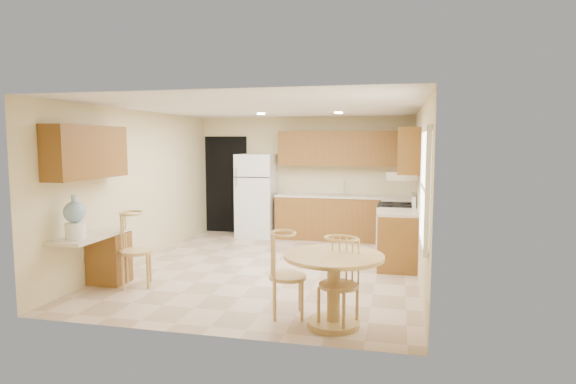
% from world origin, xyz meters
% --- Properties ---
extents(floor, '(5.50, 5.50, 0.00)m').
position_xyz_m(floor, '(0.00, 0.00, 0.00)').
color(floor, '#CDAF94').
rests_on(floor, ground).
extents(ceiling, '(4.50, 5.50, 0.02)m').
position_xyz_m(ceiling, '(0.00, 0.00, 2.50)').
color(ceiling, white).
rests_on(ceiling, wall_back).
extents(wall_back, '(4.50, 0.02, 2.50)m').
position_xyz_m(wall_back, '(0.00, 2.75, 1.25)').
color(wall_back, beige).
rests_on(wall_back, floor).
extents(wall_front, '(4.50, 0.02, 2.50)m').
position_xyz_m(wall_front, '(0.00, -2.75, 1.25)').
color(wall_front, beige).
rests_on(wall_front, floor).
extents(wall_left, '(0.02, 5.50, 2.50)m').
position_xyz_m(wall_left, '(-2.25, 0.00, 1.25)').
color(wall_left, beige).
rests_on(wall_left, floor).
extents(wall_right, '(0.02, 5.50, 2.50)m').
position_xyz_m(wall_right, '(2.25, 0.00, 1.25)').
color(wall_right, beige).
rests_on(wall_right, floor).
extents(doorway, '(0.90, 0.02, 2.10)m').
position_xyz_m(doorway, '(-1.75, 2.73, 1.05)').
color(doorway, black).
rests_on(doorway, floor).
extents(base_cab_back, '(2.75, 0.60, 0.87)m').
position_xyz_m(base_cab_back, '(0.88, 2.45, 0.43)').
color(base_cab_back, brown).
rests_on(base_cab_back, floor).
extents(counter_back, '(2.75, 0.63, 0.04)m').
position_xyz_m(counter_back, '(0.88, 2.45, 0.89)').
color(counter_back, beige).
rests_on(counter_back, base_cab_back).
extents(base_cab_right_a, '(0.60, 0.59, 0.87)m').
position_xyz_m(base_cab_right_a, '(1.95, 1.85, 0.43)').
color(base_cab_right_a, brown).
rests_on(base_cab_right_a, floor).
extents(counter_right_a, '(0.63, 0.59, 0.04)m').
position_xyz_m(counter_right_a, '(1.95, 1.85, 0.89)').
color(counter_right_a, beige).
rests_on(counter_right_a, base_cab_right_a).
extents(base_cab_right_b, '(0.60, 0.80, 0.87)m').
position_xyz_m(base_cab_right_b, '(1.95, 0.40, 0.43)').
color(base_cab_right_b, brown).
rests_on(base_cab_right_b, floor).
extents(counter_right_b, '(0.63, 0.80, 0.04)m').
position_xyz_m(counter_right_b, '(1.95, 0.40, 0.89)').
color(counter_right_b, beige).
rests_on(counter_right_b, base_cab_right_b).
extents(upper_cab_back, '(2.75, 0.33, 0.70)m').
position_xyz_m(upper_cab_back, '(0.88, 2.58, 1.85)').
color(upper_cab_back, brown).
rests_on(upper_cab_back, wall_back).
extents(upper_cab_right, '(0.33, 2.42, 0.70)m').
position_xyz_m(upper_cab_right, '(2.08, 1.21, 1.85)').
color(upper_cab_right, brown).
rests_on(upper_cab_right, wall_right).
extents(upper_cab_left, '(0.33, 1.40, 0.70)m').
position_xyz_m(upper_cab_left, '(-2.08, -1.60, 1.85)').
color(upper_cab_left, brown).
rests_on(upper_cab_left, wall_left).
extents(sink, '(0.78, 0.44, 0.01)m').
position_xyz_m(sink, '(0.85, 2.45, 0.91)').
color(sink, silver).
rests_on(sink, counter_back).
extents(range_hood, '(0.50, 0.76, 0.14)m').
position_xyz_m(range_hood, '(2.00, 1.18, 1.42)').
color(range_hood, silver).
rests_on(range_hood, upper_cab_right).
extents(desk_pedestal, '(0.48, 0.42, 0.72)m').
position_xyz_m(desk_pedestal, '(-2.00, -1.32, 0.36)').
color(desk_pedestal, brown).
rests_on(desk_pedestal, floor).
extents(desk_top, '(0.50, 1.20, 0.04)m').
position_xyz_m(desk_top, '(-2.00, -1.70, 0.75)').
color(desk_top, beige).
rests_on(desk_top, desk_pedestal).
extents(window, '(0.06, 1.12, 1.30)m').
position_xyz_m(window, '(2.23, -1.85, 1.50)').
color(window, white).
rests_on(window, wall_right).
extents(can_light_a, '(0.14, 0.14, 0.02)m').
position_xyz_m(can_light_a, '(-0.50, 1.20, 2.48)').
color(can_light_a, white).
rests_on(can_light_a, ceiling).
extents(can_light_b, '(0.14, 0.14, 0.02)m').
position_xyz_m(can_light_b, '(0.90, 1.20, 2.48)').
color(can_light_b, white).
rests_on(can_light_b, ceiling).
extents(refrigerator, '(0.76, 0.74, 1.73)m').
position_xyz_m(refrigerator, '(-0.95, 2.40, 0.86)').
color(refrigerator, white).
rests_on(refrigerator, floor).
extents(stove, '(0.65, 0.76, 1.09)m').
position_xyz_m(stove, '(1.92, 1.18, 0.47)').
color(stove, white).
rests_on(stove, floor).
extents(dining_table, '(1.07, 1.07, 0.79)m').
position_xyz_m(dining_table, '(1.29, -2.20, 0.52)').
color(dining_table, tan).
rests_on(dining_table, floor).
extents(chair_table_a, '(0.43, 0.55, 0.96)m').
position_xyz_m(chair_table_a, '(0.74, -2.10, 0.59)').
color(chair_table_a, tan).
rests_on(chair_table_a, floor).
extents(chair_table_b, '(0.42, 0.47, 0.96)m').
position_xyz_m(chair_table_b, '(1.34, -2.29, 0.59)').
color(chair_table_b, tan).
rests_on(chair_table_b, floor).
extents(chair_desk, '(0.45, 0.58, 1.02)m').
position_xyz_m(chair_desk, '(-1.55, -1.46, 0.62)').
color(chair_desk, tan).
rests_on(chair_desk, floor).
extents(water_crock, '(0.27, 0.27, 0.55)m').
position_xyz_m(water_crock, '(-2.00, -2.02, 1.02)').
color(water_crock, white).
rests_on(water_crock, desk_top).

